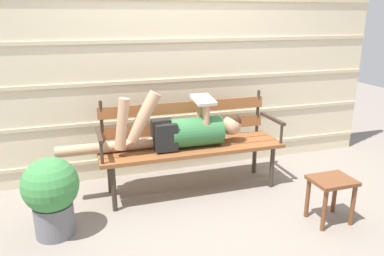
% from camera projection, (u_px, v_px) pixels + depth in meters
% --- Properties ---
extents(ground_plane, '(12.00, 12.00, 0.00)m').
position_uv_depth(ground_plane, '(197.00, 196.00, 3.48)').
color(ground_plane, gray).
extents(house_siding, '(4.67, 0.08, 2.41)m').
position_uv_depth(house_siding, '(175.00, 60.00, 3.79)').
color(house_siding, beige).
rests_on(house_siding, ground).
extents(park_bench, '(1.76, 0.49, 0.90)m').
position_uv_depth(park_bench, '(190.00, 139.00, 3.54)').
color(park_bench, brown).
rests_on(park_bench, ground).
extents(reclining_person, '(1.73, 0.28, 0.58)m').
position_uv_depth(reclining_person, '(180.00, 131.00, 3.41)').
color(reclining_person, '#33703D').
extents(footstool, '(0.34, 0.28, 0.38)m').
position_uv_depth(footstool, '(331.00, 189.00, 2.99)').
color(footstool, brown).
rests_on(footstool, ground).
extents(potted_plant, '(0.43, 0.43, 0.64)m').
position_uv_depth(potted_plant, '(51.00, 193.00, 2.78)').
color(potted_plant, slate).
rests_on(potted_plant, ground).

